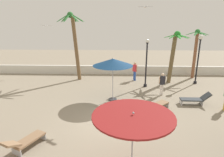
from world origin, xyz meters
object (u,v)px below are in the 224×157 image
object	(u,v)px
lounge_chair_1	(25,141)
seagull_2	(46,26)
palm_tree_0	(74,39)
palm_tree_1	(196,48)
lamp_post_0	(146,62)
lamp_post_1	(199,53)
lounge_chair_0	(195,99)
patio_umbrella_3	(113,62)
seagull_1	(146,7)
palm_tree_2	(174,51)
guest_3	(135,69)
patio_umbrella_0	(133,119)
lounge_chair_2	(157,105)
guest_1	(162,82)

from	to	relation	value
lounge_chair_1	seagull_2	distance (m)	14.31
palm_tree_0	palm_tree_1	world-z (taller)	palm_tree_0
lamp_post_0	lounge_chair_1	bearing A→B (deg)	-125.91
palm_tree_0	seagull_2	distance (m)	4.50
lamp_post_1	lounge_chair_0	bearing A→B (deg)	-110.99
patio_umbrella_3	seagull_1	distance (m)	3.95
palm_tree_2	guest_3	distance (m)	3.73
palm_tree_0	lounge_chair_0	xyz separation A→B (m)	(8.99, -5.50, -3.37)
seagull_2	patio_umbrella_0	bearing A→B (deg)	-61.19
patio_umbrella_3	palm_tree_1	world-z (taller)	palm_tree_1
lounge_chair_2	lamp_post_1	bearing A→B (deg)	51.34
lamp_post_0	seagull_1	distance (m)	5.11
lounge_chair_1	guest_1	size ratio (longest dim) A/B	1.12
lounge_chair_1	guest_1	xyz separation A→B (m)	(7.09, 6.56, 0.63)
palm_tree_0	guest_1	distance (m)	8.59
lounge_chair_0	seagull_1	world-z (taller)	seagull_1
palm_tree_1	guest_3	distance (m)	6.09
patio_umbrella_3	lounge_chair_0	bearing A→B (deg)	-6.34
lounge_chair_2	seagull_2	xyz separation A→B (m)	(-9.71, 9.20, 4.48)
palm_tree_0	palm_tree_1	xyz separation A→B (m)	(11.17, 0.92, -0.87)
palm_tree_1	lamp_post_0	xyz separation A→B (m)	(-4.94, -2.85, -0.77)
patio_umbrella_0	guest_1	xyz separation A→B (m)	(2.70, 7.72, -1.11)
patio_umbrella_0	palm_tree_1	bearing A→B (deg)	61.82
seagull_2	lounge_chair_2	bearing A→B (deg)	-43.46
patio_umbrella_0	seagull_1	bearing A→B (deg)	80.54
lounge_chair_1	seagull_2	world-z (taller)	seagull_2
lamp_post_1	lounge_chair_2	world-z (taller)	lamp_post_1
seagull_1	patio_umbrella_3	bearing A→B (deg)	174.74
lamp_post_0	palm_tree_2	bearing A→B (deg)	26.96
guest_3	lounge_chair_2	bearing A→B (deg)	-82.60
patio_umbrella_3	guest_3	xyz separation A→B (m)	(1.88, 4.74, -1.60)
seagull_1	seagull_2	world-z (taller)	seagull_1
seagull_1	seagull_2	distance (m)	11.93
palm_tree_2	lamp_post_1	xyz separation A→B (m)	(2.04, -0.27, -0.17)
lamp_post_1	patio_umbrella_3	bearing A→B (deg)	-151.00
palm_tree_2	guest_3	size ratio (longest dim) A/B	2.62
guest_1	guest_3	bearing A→B (deg)	114.35
palm_tree_0	lounge_chair_0	distance (m)	11.07
palm_tree_2	lounge_chair_1	world-z (taller)	palm_tree_2
patio_umbrella_0	guest_1	distance (m)	8.26
lamp_post_1	guest_1	distance (m)	4.92
lamp_post_1	palm_tree_1	bearing A→B (deg)	77.03
patio_umbrella_0	guest_3	distance (m)	11.54
lounge_chair_1	seagull_1	size ratio (longest dim) A/B	2.36
seagull_1	seagull_2	bearing A→B (deg)	139.00
patio_umbrella_0	lamp_post_0	xyz separation A→B (m)	(1.77, 9.68, -0.03)
palm_tree_2	seagull_2	xyz separation A→B (m)	(-12.12, 3.37, 2.04)
palm_tree_1	lounge_chair_1	bearing A→B (deg)	-134.34
palm_tree_0	lounge_chair_2	world-z (taller)	palm_tree_0
palm_tree_1	lamp_post_1	xyz separation A→B (m)	(-0.43, -1.86, -0.22)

